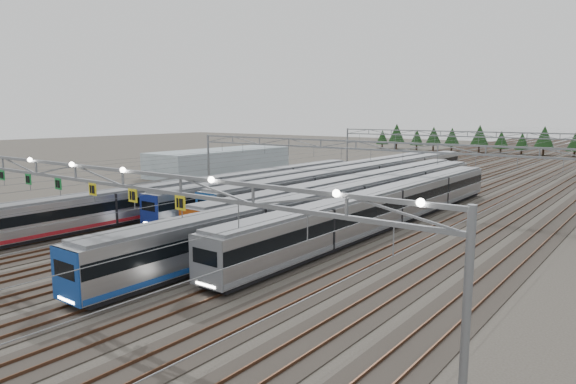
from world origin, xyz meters
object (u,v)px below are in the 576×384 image
Objects in this scene: gantry_near at (74,175)px; train_a at (213,191)px; gantry_far at (467,139)px; west_shed at (221,161)px; train_d at (358,189)px; train_e at (352,201)px; train_f at (389,206)px; gantry_mid at (356,152)px; train_b at (331,177)px; train_c at (371,176)px.

train_a is at bearing 114.37° from gantry_near.
gantry_far reaches higher than train_a.
gantry_near is 1.88× the size of west_shed.
train_d is at bearing -20.28° from west_shed.
train_e is at bearing 76.26° from gantry_near.
train_a is 1.16× the size of train_f.
west_shed reaches higher than train_f.
gantry_mid is (11.25, 15.38, 4.38)m from train_a.
gantry_mid is at bearing -33.63° from train_b.
train_b is 1.18× the size of gantry_far.
train_c is at bearing 111.17° from train_d.
train_f is 30.01m from gantry_near.
train_c is 1.19× the size of train_d.
train_b is 24.93m from train_f.
train_d is (13.50, 12.31, 0.01)m from train_a.
gantry_near is at bearing -93.55° from train_d.
train_c reaches higher than train_a.
train_b reaches higher than train_a.
train_f is 58.99m from gantry_far.
gantry_near reaches higher than train_e.
gantry_near is at bearing -90.03° from gantry_far.
train_e is (9.00, -20.88, 0.03)m from train_c.
train_e is 1.16× the size of gantry_far.
gantry_far is (6.75, 40.51, 4.35)m from train_b.
train_a is at bearing -170.38° from train_e.
train_c is at bearing -4.25° from west_shed.
gantry_near is 62.72m from west_shed.
train_b is 1.18× the size of gantry_near.
gantry_near reaches higher than west_shed.
train_c is 1.20× the size of gantry_mid.
gantry_far is (0.05, 85.12, -0.70)m from gantry_near.
gantry_mid reaches higher than train_f.
gantry_near is at bearing -81.45° from train_b.
train_b is at bearing 139.98° from train_d.
west_shed is at bearing 162.91° from gantry_mid.
train_e is 1.28× the size of train_f.
gantry_mid is at bearing 53.82° from train_a.
gantry_far is at bearing 80.54° from train_b.
train_e is 4.52m from train_f.
train_e is at bearing 174.60° from train_f.
west_shed is (-35.98, -33.94, -4.11)m from gantry_far.
train_d is 1.11× the size of train_f.
west_shed is at bearing 153.24° from train_f.
train_b is at bearing -137.92° from train_c.
gantry_mid is (-6.75, 12.33, 4.23)m from train_e.
gantry_far is at bearing 89.97° from gantry_near.
train_b is at bearing 77.24° from train_a.
train_a is 0.90× the size of train_e.
train_a is 0.89× the size of train_b.
train_c is at bearing 69.39° from train_a.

